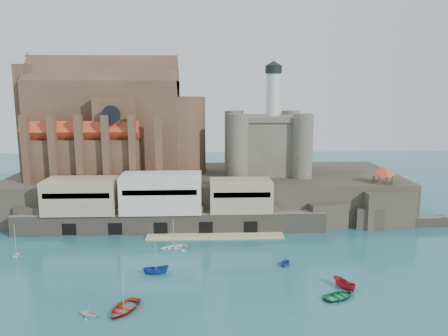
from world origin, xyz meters
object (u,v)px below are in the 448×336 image
castle_keep (266,141)px  boat_2 (156,274)px  pavilion (383,172)px  boat_0 (124,311)px  church (113,127)px  boat_1 (89,316)px

castle_keep → boat_2: bearing=-120.5°
pavilion → boat_0: 68.41m
church → boat_1: 61.89m
boat_1 → boat_2: 16.36m
church → castle_keep: (40.21, -0.78, -3.81)m
boat_0 → pavilion: bearing=60.3°
church → pavilion: bearing=-13.5°
boat_0 → boat_2: bearing=99.5°
pavilion → boat_0: pavilion is taller
church → boat_1: (7.49, -57.31, -22.13)m
boat_0 → boat_2: 13.30m
castle_keep → boat_0: size_ratio=4.53×
castle_keep → pavilion: castle_keep is taller
boat_1 → boat_2: size_ratio=0.70×
boat_0 → boat_1: boat_0 is taller
pavilion → boat_2: pavilion is taller
boat_1 → castle_keep: bearing=-11.9°
castle_keep → boat_1: 67.84m
boat_0 → boat_1: (-4.64, -1.43, 0.00)m
boat_2 → church: bearing=12.9°
pavilion → boat_2: 58.93m
church → boat_1: church is taller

